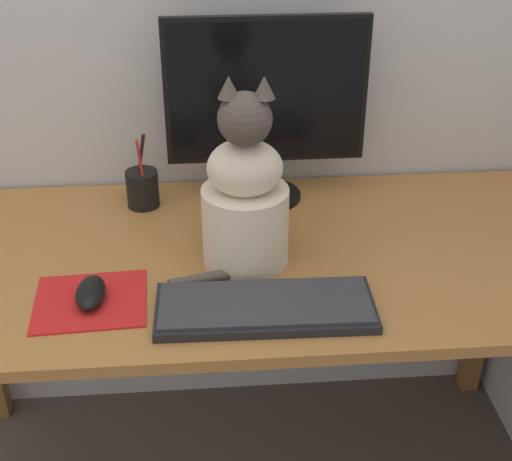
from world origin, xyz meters
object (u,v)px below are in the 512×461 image
at_px(keyboard, 265,307).
at_px(computer_mouse_left, 91,293).
at_px(pen_cup, 142,188).
at_px(monitor, 266,103).
at_px(cat, 247,198).

bearing_deg(keyboard, computer_mouse_left, 171.01).
xyz_separation_m(keyboard, pen_cup, (-0.25, 0.44, 0.03)).
xyz_separation_m(computer_mouse_left, pen_cup, (0.08, 0.38, 0.03)).
height_order(keyboard, computer_mouse_left, computer_mouse_left).
height_order(monitor, keyboard, monitor).
bearing_deg(computer_mouse_left, monitor, 47.18).
height_order(keyboard, pen_cup, pen_cup).
distance_m(monitor, computer_mouse_left, 0.58).
relative_size(monitor, keyboard, 1.11).
bearing_deg(computer_mouse_left, keyboard, -10.26).
relative_size(computer_mouse_left, pen_cup, 0.62).
relative_size(computer_mouse_left, cat, 0.27).
height_order(monitor, computer_mouse_left, monitor).
height_order(cat, pen_cup, cat).
bearing_deg(keyboard, pen_cup, 120.72).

